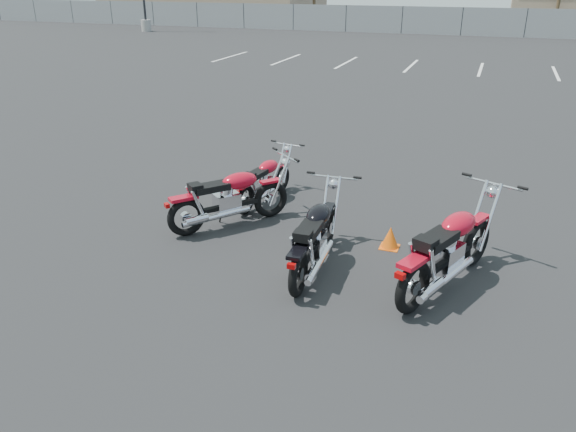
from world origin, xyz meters
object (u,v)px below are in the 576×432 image
(motorcycle_third_red, at_px, (229,198))
(motorcycle_rear_red, at_px, (449,250))
(motorcycle_second_black, at_px, (315,237))
(motorcycle_front_red, at_px, (264,181))

(motorcycle_third_red, height_order, motorcycle_rear_red, motorcycle_rear_red)
(motorcycle_third_red, bearing_deg, motorcycle_second_black, -27.88)
(motorcycle_front_red, distance_m, motorcycle_third_red, 1.16)
(motorcycle_front_red, relative_size, motorcycle_second_black, 0.84)
(motorcycle_front_red, distance_m, motorcycle_rear_red, 3.89)
(motorcycle_second_black, height_order, motorcycle_rear_red, motorcycle_rear_red)
(motorcycle_second_black, bearing_deg, motorcycle_rear_red, 4.01)
(motorcycle_second_black, distance_m, motorcycle_third_red, 1.96)
(motorcycle_second_black, distance_m, motorcycle_rear_red, 1.77)
(motorcycle_third_red, xyz_separation_m, motorcycle_rear_red, (3.49, -0.79, 0.05))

